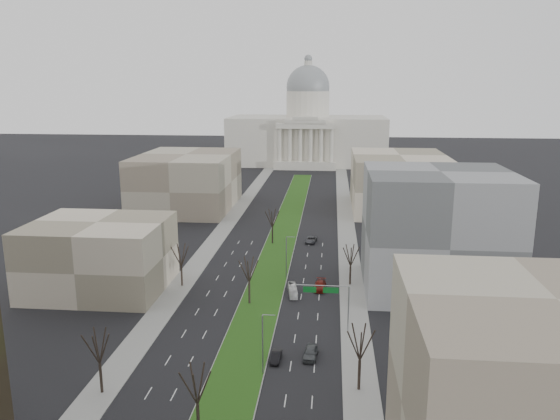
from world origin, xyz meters
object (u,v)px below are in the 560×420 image
Objects in this scene: car_red at (320,286)px; car_grey_far at (311,240)px; car_grey_near at (311,352)px; car_black at (276,357)px; box_van at (293,290)px.

car_red is 1.02× the size of car_grey_far.
car_red reaches higher than car_grey_far.
car_grey_near is 1.21× the size of car_black.
car_black is (-5.12, -1.46, -0.17)m from car_grey_near.
car_red is (0.76, 28.40, -0.04)m from car_grey_near.
car_red is 33.42m from car_grey_far.
car_black is 0.63× the size of box_van.
car_grey_near is at bearing -79.38° from car_grey_far.
car_red reaches higher than car_black.
box_van reaches higher than car_red.
car_grey_near reaches higher than car_grey_far.
box_van is (-5.28, -3.41, 0.10)m from car_red.
car_grey_far is 36.74m from box_van.
box_van is (0.60, 26.45, 0.23)m from car_black.
box_van is (-2.14, -36.68, 0.16)m from car_grey_far.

